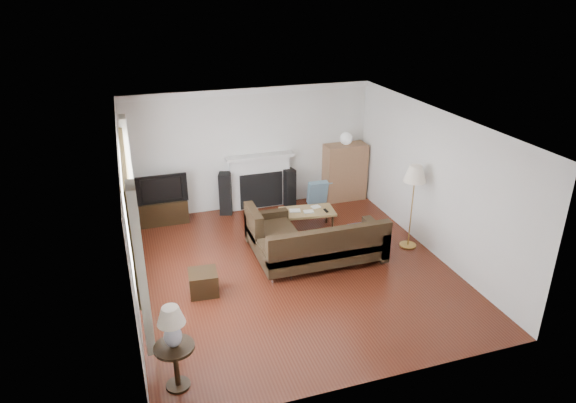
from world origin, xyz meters
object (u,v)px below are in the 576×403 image
object	(u,v)px
tv_stand	(163,211)
coffee_table	(307,220)
floor_lamp	(412,207)
bookshelf	(345,172)
sectional_sofa	(323,244)
side_table	(176,366)

from	to	relation	value
tv_stand	coffee_table	bearing A→B (deg)	-24.53
coffee_table	floor_lamp	xyz separation A→B (m)	(1.50, -1.20, 0.57)
bookshelf	sectional_sofa	size ratio (longest dim) A/B	0.54
coffee_table	floor_lamp	distance (m)	2.00
sectional_sofa	side_table	size ratio (longest dim) A/B	3.90
floor_lamp	tv_stand	bearing A→B (deg)	149.81
sectional_sofa	floor_lamp	size ratio (longest dim) A/B	1.49
floor_lamp	bookshelf	bearing A→B (deg)	95.24
side_table	sectional_sofa	bearing A→B (deg)	38.64
bookshelf	floor_lamp	size ratio (longest dim) A/B	0.80
bookshelf	coffee_table	bearing A→B (deg)	-137.28
sectional_sofa	side_table	xyz separation A→B (m)	(-2.67, -2.14, -0.08)
sectional_sofa	bookshelf	bearing A→B (deg)	59.16
coffee_table	tv_stand	bearing A→B (deg)	162.18
tv_stand	bookshelf	distance (m)	3.88
tv_stand	side_table	size ratio (longest dim) A/B	1.59
bookshelf	coffee_table	xyz separation A→B (m)	(-1.28, -1.19, -0.41)
tv_stand	sectional_sofa	world-z (taller)	sectional_sofa
sectional_sofa	tv_stand	bearing A→B (deg)	133.99
bookshelf	sectional_sofa	world-z (taller)	bookshelf
floor_lamp	side_table	world-z (taller)	floor_lamp
bookshelf	side_table	distance (m)	6.21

